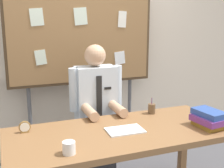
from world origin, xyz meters
name	(u,v)px	position (x,y,z in m)	size (l,w,h in m)	color
back_wall	(78,44)	(0.00, 1.34, 1.35)	(6.40, 0.08, 2.70)	beige
desk	(121,140)	(0.00, 0.00, 0.67)	(1.85, 0.81, 0.76)	brown
person	(96,117)	(0.00, 0.65, 0.66)	(0.55, 0.56, 1.40)	#2D2D33
bulletin_board	(82,39)	(0.00, 1.14, 1.43)	(1.67, 0.09, 1.99)	#4C3823
book_stack	(209,119)	(0.73, -0.19, 0.83)	(0.25, 0.30, 0.15)	olive
open_notebook	(125,130)	(0.03, -0.02, 0.76)	(0.30, 0.20, 0.01)	white
desk_clock	(25,127)	(-0.74, 0.25, 0.80)	(0.09, 0.04, 0.09)	olive
coffee_mug	(69,148)	(-0.49, -0.26, 0.80)	(0.09, 0.09, 0.09)	white
pen_holder	(152,109)	(0.45, 0.30, 0.81)	(0.07, 0.07, 0.16)	brown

